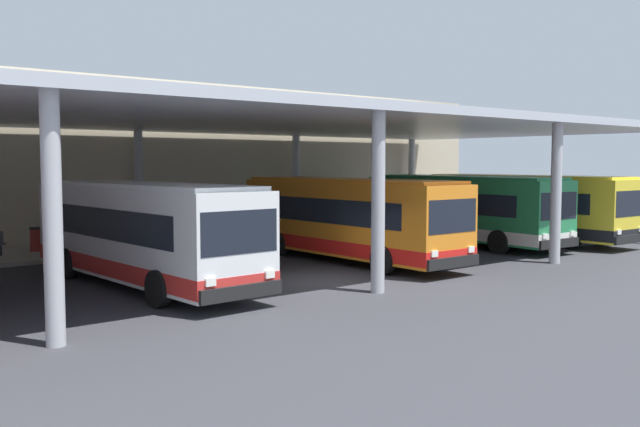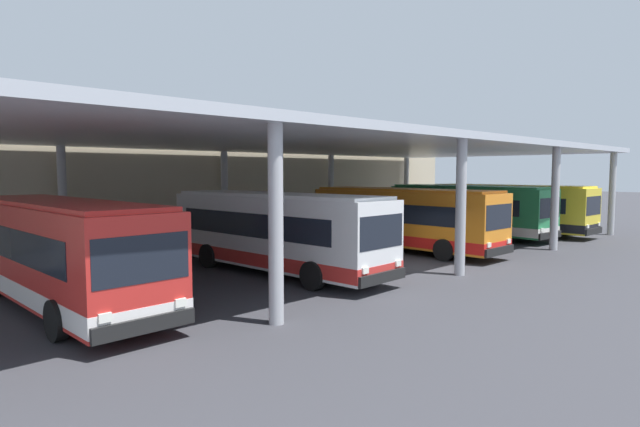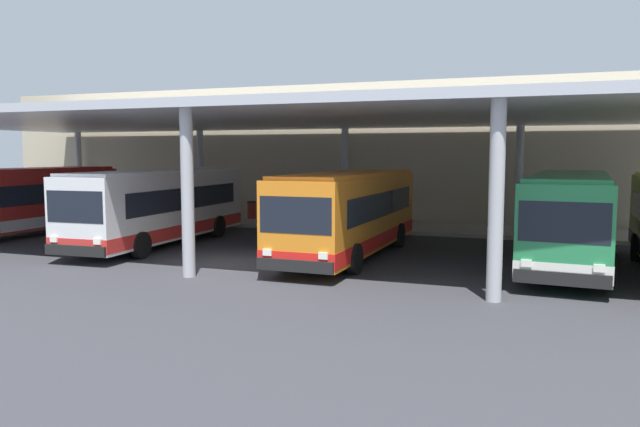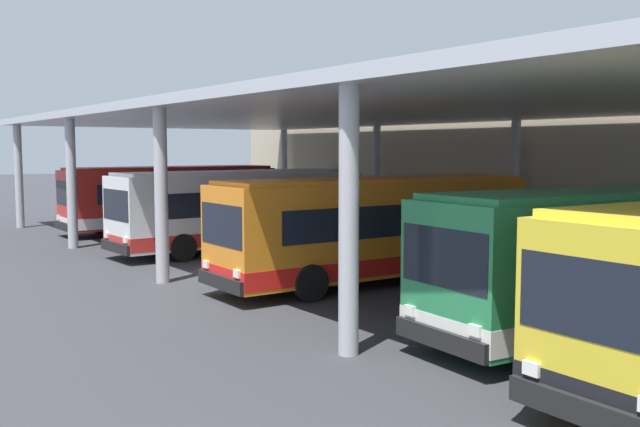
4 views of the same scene
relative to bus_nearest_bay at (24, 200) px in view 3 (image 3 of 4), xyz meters
The scene contains 10 objects.
ground_plane 13.21m from the bus_nearest_bay, 14.63° to the right, with size 200.00×200.00×0.00m, color #333338.
platform_kerb 15.31m from the bus_nearest_bay, 33.65° to the left, with size 42.00×4.50×0.18m, color #A39E93.
station_building_facade 17.39m from the bus_nearest_bay, 42.67° to the left, with size 48.00×1.60×7.82m, color #C1B293.
canopy_shelter 13.37m from the bus_nearest_bay, ahead, with size 40.00×17.00×5.55m.
bus_nearest_bay is the anchor object (origin of this frame).
bus_second_bay 7.90m from the bus_nearest_bay, ahead, with size 2.99×10.62×3.17m.
bus_middle_bay 16.30m from the bus_nearest_bay, ahead, with size 2.82×10.56×3.17m.
bus_far_bay 23.95m from the bus_nearest_bay, ahead, with size 3.22×10.67×3.17m.
bench_waiting 10.09m from the bus_nearest_bay, 57.91° to the left, with size 1.80×0.45×0.92m.
trash_bin 11.66m from the bus_nearest_bay, 49.49° to the left, with size 0.52×0.52×0.98m.
Camera 3 is at (10.34, -18.71, 3.86)m, focal length 33.98 mm.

